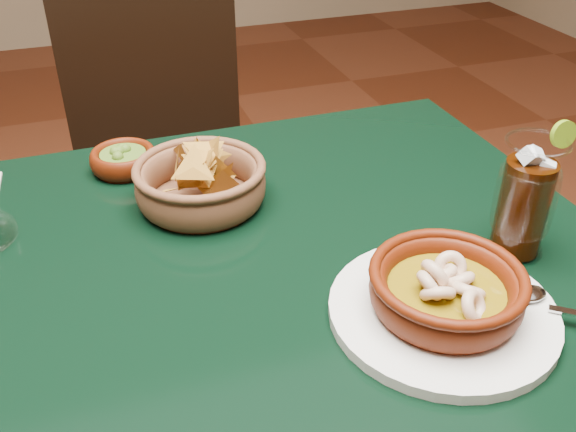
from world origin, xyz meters
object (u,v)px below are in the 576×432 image
object	(u,v)px
chip_basket	(201,182)
shrimp_plate	(446,295)
cola_drink	(525,200)
dining_chair	(165,161)
dining_table	(191,320)

from	to	relation	value
chip_basket	shrimp_plate	bearing A→B (deg)	-58.64
cola_drink	dining_chair	bearing A→B (deg)	113.38
shrimp_plate	cola_drink	world-z (taller)	cola_drink
dining_chair	cola_drink	bearing A→B (deg)	-66.62
dining_table	dining_chair	size ratio (longest dim) A/B	1.23
chip_basket	dining_chair	bearing A→B (deg)	88.03
shrimp_plate	cola_drink	size ratio (longest dim) A/B	1.83
dining_chair	shrimp_plate	world-z (taller)	dining_chair
dining_chair	shrimp_plate	distance (m)	0.97
dining_table	dining_chair	xyz separation A→B (m)	(0.08, 0.71, -0.11)
dining_table	chip_basket	size ratio (longest dim) A/B	5.15
dining_table	cola_drink	world-z (taller)	cola_drink
dining_chair	shrimp_plate	bearing A→B (deg)	-77.98
dining_table	chip_basket	world-z (taller)	chip_basket
shrimp_plate	dining_chair	bearing A→B (deg)	102.02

